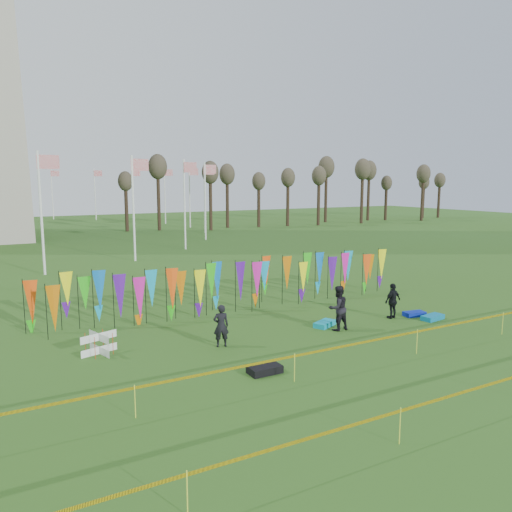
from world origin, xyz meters
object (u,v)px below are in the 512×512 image
person_right (393,301)px  kite_bag_teal (433,317)px  box_kite (99,344)px  kite_bag_turquoise (325,324)px  kite_bag_blue (414,314)px  person_left (221,326)px  kite_bag_black (265,369)px  person_mid (338,308)px

person_right → kite_bag_teal: 1.88m
box_kite → kite_bag_turquoise: bearing=-6.6°
box_kite → kite_bag_blue: size_ratio=0.81×
kite_bag_teal → person_left: bearing=172.9°
kite_bag_black → box_kite: bearing=134.5°
kite_bag_black → kite_bag_teal: kite_bag_black is taller
person_left → person_right: bearing=-166.7°
kite_bag_turquoise → kite_bag_black: (-4.81, -3.29, 0.02)m
person_right → kite_bag_teal: person_right is taller
kite_bag_black → kite_bag_teal: 9.79m
person_mid → person_right: person_mid is taller
kite_bag_blue → kite_bag_black: size_ratio=0.92×
kite_bag_turquoise → kite_bag_blue: bearing=-8.2°
box_kite → kite_bag_teal: (13.89, -2.54, -0.29)m
box_kite → kite_bag_teal: 14.12m
kite_bag_blue → kite_bag_teal: bearing=-72.8°
kite_bag_turquoise → kite_bag_teal: 5.03m
kite_bag_turquoise → kite_bag_teal: (4.81, -1.48, -0.00)m
person_left → kite_bag_black: (0.13, -3.03, -0.68)m
person_right → kite_bag_turquoise: bearing=-14.0°
box_kite → person_left: (4.14, -1.32, 0.41)m
box_kite → person_left: bearing=-17.6°
box_kite → person_left: size_ratio=0.49×
person_right → box_kite: bearing=-13.4°
kite_bag_blue → kite_bag_black: bearing=-164.3°
person_mid → person_right: bearing=-176.1°
person_left → kite_bag_blue: 9.53m
person_left → person_mid: 5.10m
box_kite → kite_bag_black: size_ratio=0.74×
kite_bag_blue → person_left: bearing=177.6°
person_right → kite_bag_black: size_ratio=1.51×
box_kite → person_right: (12.49, -1.50, 0.41)m
person_mid → kite_bag_turquoise: size_ratio=1.75×
kite_bag_blue → kite_bag_turquoise: bearing=171.8°
person_mid → kite_bag_turquoise: (-0.14, 0.69, -0.82)m
kite_bag_blue → person_mid: bearing=-179.6°
person_left → kite_bag_turquoise: person_left is taller
kite_bag_turquoise → kite_bag_black: kite_bag_black is taller
kite_bag_blue → kite_bag_teal: kite_bag_teal is taller
person_left → kite_bag_blue: size_ratio=1.65×
person_right → kite_bag_teal: size_ratio=1.45×
person_mid → kite_bag_black: size_ratio=1.77×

